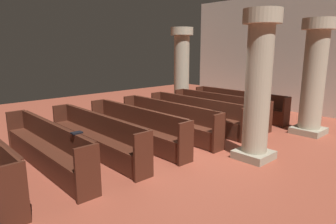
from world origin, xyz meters
TOP-DOWN VIEW (x-y plane):
  - ground_plane at (0.00, 0.00)m, footprint 19.20×19.20m
  - back_wall at (0.00, 6.08)m, footprint 10.00×0.16m
  - pew_row_0 at (-1.09, 3.65)m, footprint 3.69×0.46m
  - pew_row_1 at (-1.09, 2.50)m, footprint 3.69×0.46m
  - pew_row_2 at (-1.09, 1.36)m, footprint 3.69×0.47m
  - pew_row_3 at (-1.09, 0.21)m, footprint 3.69×0.46m
  - pew_row_4 at (-1.09, -0.94)m, footprint 3.69×0.46m
  - pew_row_5 at (-1.09, -2.09)m, footprint 3.69×0.47m
  - pew_row_6 at (-1.09, -3.24)m, footprint 3.69×0.46m
  - pillar_aisle_side at (1.55, 3.37)m, footprint 0.89×0.89m
  - pillar_far_side at (-3.68, 3.36)m, footprint 0.89×0.89m
  - pillar_aisle_rear at (1.55, 0.41)m, footprint 0.81×0.81m
  - lectern at (-0.88, 4.86)m, footprint 0.48×0.45m
  - hymn_book at (-0.04, -3.05)m, footprint 0.13×0.19m

SIDE VIEW (x-z plane):
  - ground_plane at x=0.00m, z-range 0.00..0.00m
  - lectern at x=-0.88m, z-range -0.09..0.99m
  - pew_row_0 at x=-1.09m, z-range 0.04..0.97m
  - pew_row_1 at x=-1.09m, z-range 0.04..0.97m
  - pew_row_2 at x=-1.09m, z-range 0.04..0.97m
  - pew_row_3 at x=-1.09m, z-range 0.04..0.97m
  - pew_row_4 at x=-1.09m, z-range 0.04..0.97m
  - pew_row_5 at x=-1.09m, z-range 0.04..0.97m
  - pew_row_6 at x=-1.09m, z-range 0.04..0.97m
  - hymn_book at x=-0.04m, z-range 0.94..0.97m
  - pillar_aisle_side at x=1.55m, z-range 0.07..3.32m
  - pillar_far_side at x=-3.68m, z-range 0.07..3.32m
  - pillar_aisle_rear at x=1.55m, z-range 0.07..3.32m
  - back_wall at x=0.00m, z-range 0.00..4.50m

